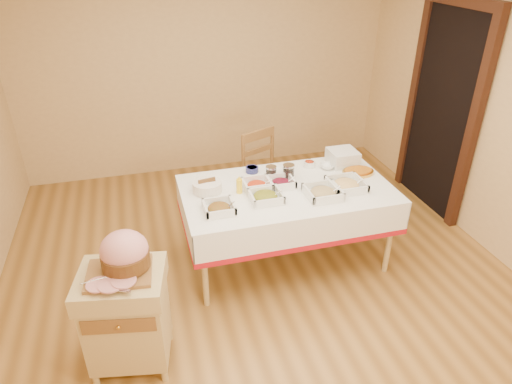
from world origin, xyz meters
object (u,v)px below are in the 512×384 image
bread_basket (207,186)px  brass_platter (358,172)px  butcher_cart (127,314)px  plate_stack (343,157)px  dining_chair (267,178)px  ham_on_board (124,255)px  dining_table (286,204)px  preserve_jar_left (271,173)px  preserve_jar_right (289,172)px  mustard_bottle (239,185)px

bread_basket → brass_platter: 1.40m
butcher_cart → bread_basket: bread_basket is taller
plate_stack → dining_chair: bearing=149.3°
ham_on_board → bread_basket: bearing=53.5°
dining_table → preserve_jar_left: bearing=113.1°
dining_table → preserve_jar_right: bearing=67.7°
preserve_jar_left → preserve_jar_right: preserve_jar_right is taller
butcher_cart → bread_basket: size_ratio=3.13×
mustard_bottle → plate_stack: 1.12m
dining_table → plate_stack: 0.77m
dining_table → butcher_cart: (-1.42, -0.85, -0.15)m
bread_basket → brass_platter: size_ratio=0.83×
mustard_bottle → preserve_jar_left: bearing=27.0°
mustard_bottle → preserve_jar_right: bearing=16.3°
butcher_cart → preserve_jar_right: (1.49, 1.02, 0.38)m
dining_chair → bread_basket: size_ratio=3.94×
butcher_cart → plate_stack: bearing=29.2°
preserve_jar_right → bread_basket: size_ratio=0.54×
mustard_bottle → bread_basket: (-0.26, 0.10, -0.02)m
preserve_jar_right → bread_basket: bearing=-176.6°
ham_on_board → preserve_jar_left: (1.29, 1.01, -0.09)m
butcher_cart → bread_basket: 1.28m
preserve_jar_right → dining_table: bearing=-112.3°
brass_platter → preserve_jar_left: bearing=172.2°
preserve_jar_right → ham_on_board: bearing=-145.7°
bread_basket → plate_stack: (1.34, 0.19, 0.02)m
dining_chair → brass_platter: size_ratio=3.25×
butcher_cart → preserve_jar_right: size_ratio=5.82×
dining_chair → brass_platter: (0.69, -0.61, 0.27)m
ham_on_board → preserve_jar_right: (1.45, 0.99, -0.08)m
plate_stack → brass_platter: 0.24m
bread_basket → preserve_jar_left: bearing=7.0°
preserve_jar_right → mustard_bottle: bearing=-163.7°
dining_table → brass_platter: (0.72, 0.09, 0.18)m
butcher_cart → plate_stack: size_ratio=3.05×
preserve_jar_right → mustard_bottle: mustard_bottle is taller
ham_on_board → preserve_jar_right: bearing=34.3°
dining_chair → brass_platter: bearing=-41.2°
dining_table → ham_on_board: (-1.38, -0.81, 0.31)m
butcher_cart → preserve_jar_right: preserve_jar_right is taller
dining_chair → plate_stack: bearing=-30.7°
dining_table → dining_chair: bearing=87.7°
butcher_cart → preserve_jar_left: 1.74m
ham_on_board → bread_basket: (0.70, 0.94, -0.10)m
preserve_jar_right → bread_basket: (-0.75, -0.05, -0.01)m
ham_on_board → plate_stack: 2.33m
brass_platter → preserve_jar_right: bearing=172.7°
mustard_bottle → brass_platter: bearing=3.0°
ham_on_board → preserve_jar_right: ham_on_board is taller
butcher_cart → brass_platter: bearing=23.7°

